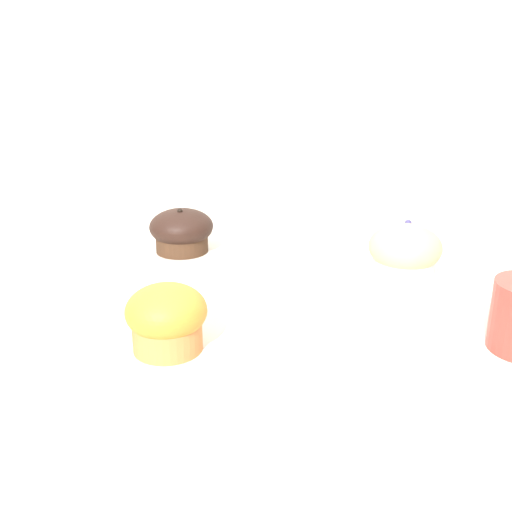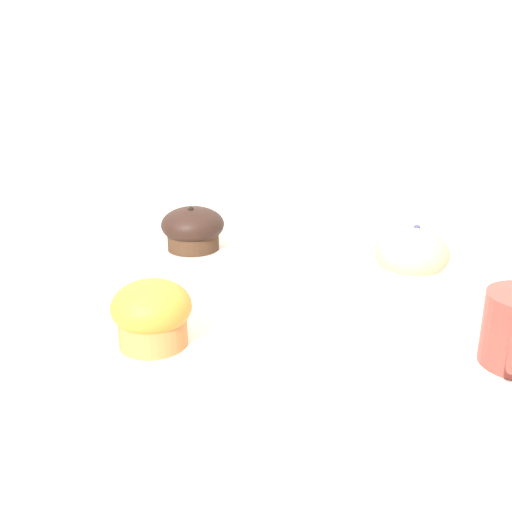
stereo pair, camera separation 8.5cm
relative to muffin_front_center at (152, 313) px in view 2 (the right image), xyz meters
name	(u,v)px [view 2 (the right image)]	position (x,y,z in m)	size (l,w,h in m)	color
wall_back	(367,210)	(0.30, 0.76, -0.08)	(3.20, 0.10, 1.80)	beige
muffin_front_center	(152,313)	(0.00, 0.00, 0.00)	(0.09, 0.09, 0.08)	#C8783D
muffin_back_left	(411,257)	(0.32, 0.23, 0.00)	(0.11, 0.11, 0.08)	silver
muffin_back_right	(193,229)	(-0.02, 0.34, 0.00)	(0.11, 0.11, 0.08)	#3E2718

